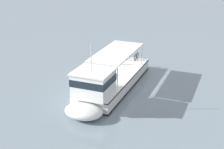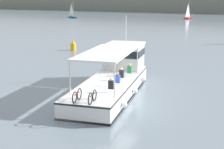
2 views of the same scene
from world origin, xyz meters
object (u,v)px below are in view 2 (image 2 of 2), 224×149
Objects in this scene: ferry_main at (116,77)px; channel_buoy at (73,46)px; sailboat_near_port at (73,16)px; sailboat_horizon_east at (188,17)px.

ferry_main reaches higher than channel_buoy.
channel_buoy is at bearing -55.27° from sailboat_near_port.
sailboat_horizon_east is at bearing 20.47° from sailboat_near_port.
sailboat_horizon_east is (-16.81, 81.73, -0.47)m from ferry_main.
sailboat_near_port is at bearing 126.79° from ferry_main.
sailboat_horizon_east is at bearing 101.62° from ferry_main.
sailboat_horizon_east is 1.00× the size of sailboat_near_port.
sailboat_near_port reaches higher than ferry_main.
sailboat_near_port is 3.86× the size of channel_buoy.
ferry_main is 85.91m from sailboat_near_port.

